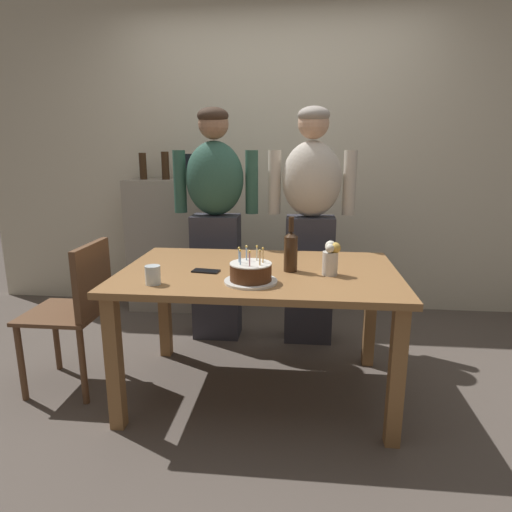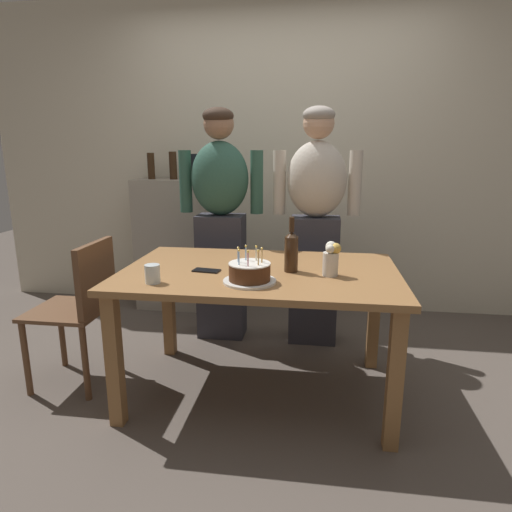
% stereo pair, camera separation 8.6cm
% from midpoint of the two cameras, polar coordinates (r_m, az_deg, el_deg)
% --- Properties ---
extents(ground_plane, '(10.00, 10.00, 0.00)m').
position_cam_midpoint_polar(ground_plane, '(2.70, -0.57, -17.07)').
color(ground_plane, '#564C44').
extents(back_wall, '(5.20, 0.10, 2.60)m').
position_cam_midpoint_polar(back_wall, '(3.87, 2.00, 12.46)').
color(back_wall, beige).
rests_on(back_wall, ground_plane).
extents(dining_table, '(1.50, 0.96, 0.74)m').
position_cam_midpoint_polar(dining_table, '(2.44, -0.61, -3.98)').
color(dining_table, olive).
rests_on(dining_table, ground_plane).
extents(birthday_cake, '(0.26, 0.26, 0.18)m').
position_cam_midpoint_polar(birthday_cake, '(2.17, -1.82, -2.25)').
color(birthday_cake, white).
rests_on(birthday_cake, dining_table).
extents(water_glass_near, '(0.08, 0.08, 0.09)m').
position_cam_midpoint_polar(water_glass_near, '(2.21, -14.31, -2.41)').
color(water_glass_near, silver).
rests_on(water_glass_near, dining_table).
extents(wine_bottle, '(0.07, 0.07, 0.30)m').
position_cam_midpoint_polar(wine_bottle, '(2.36, 3.48, 0.74)').
color(wine_bottle, '#382314').
rests_on(wine_bottle, dining_table).
extents(cell_phone, '(0.15, 0.09, 0.01)m').
position_cam_midpoint_polar(cell_phone, '(2.39, -7.54, -1.95)').
color(cell_phone, black).
rests_on(cell_phone, dining_table).
extents(flower_vase, '(0.09, 0.09, 0.18)m').
position_cam_midpoint_polar(flower_vase, '(2.31, 8.62, -0.19)').
color(flower_vase, silver).
rests_on(flower_vase, dining_table).
extents(person_man_bearded, '(0.61, 0.27, 1.66)m').
position_cam_midpoint_polar(person_man_bearded, '(3.20, -6.03, 4.45)').
color(person_man_bearded, '#33333D').
rests_on(person_man_bearded, ground_plane).
extents(person_woman_cardigan, '(0.61, 0.27, 1.66)m').
position_cam_midpoint_polar(person_woman_cardigan, '(3.13, 6.30, 4.24)').
color(person_woman_cardigan, '#33333D').
rests_on(person_woman_cardigan, ground_plane).
extents(dining_chair, '(0.42, 0.42, 0.87)m').
position_cam_midpoint_polar(dining_chair, '(2.75, -22.84, -5.78)').
color(dining_chair, brown).
rests_on(dining_chair, ground_plane).
extents(shelf_cabinet, '(0.68, 0.30, 1.36)m').
position_cam_midpoint_polar(shelf_cabinet, '(3.91, -11.80, 1.47)').
color(shelf_cabinet, '#9E9384').
rests_on(shelf_cabinet, ground_plane).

